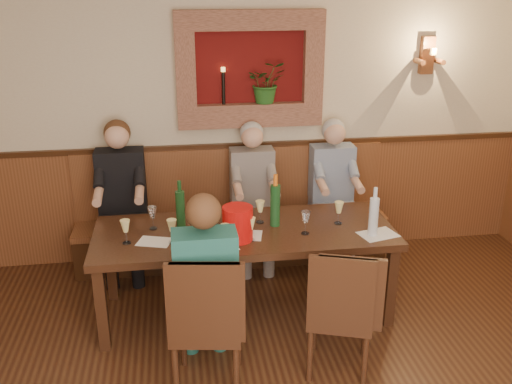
{
  "coord_description": "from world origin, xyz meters",
  "views": [
    {
      "loc": [
        -0.51,
        -2.29,
        2.66
      ],
      "look_at": [
        0.1,
        1.9,
        1.05
      ],
      "focal_mm": 40.0,
      "sensor_mm": 36.0,
      "label": 1
    }
  ],
  "objects_px": {
    "dining_table": "(245,238)",
    "chair_near_left": "(208,348)",
    "spittoon_bucket": "(238,223)",
    "chair_near_right": "(339,335)",
    "water_bottle": "(374,216)",
    "person_bench_mid": "(253,208)",
    "person_bench_right": "(333,204)",
    "wine_bottle_green_a": "(275,204)",
    "person_chair_front": "(206,303)",
    "bench": "(233,229)",
    "wine_bottle_green_b": "(180,208)",
    "person_bench_left": "(123,213)"
  },
  "relations": [
    {
      "from": "dining_table",
      "to": "chair_near_left",
      "type": "bearing_deg",
      "value": -112.36
    },
    {
      "from": "chair_near_right",
      "to": "dining_table",
      "type": "bearing_deg",
      "value": 141.94
    },
    {
      "from": "water_bottle",
      "to": "person_bench_mid",
      "type": "bearing_deg",
      "value": 126.36
    },
    {
      "from": "spittoon_bucket",
      "to": "water_bottle",
      "type": "distance_m",
      "value": 1.06
    },
    {
      "from": "spittoon_bucket",
      "to": "water_bottle",
      "type": "relative_size",
      "value": 0.68
    },
    {
      "from": "dining_table",
      "to": "wine_bottle_green_a",
      "type": "xyz_separation_m",
      "value": [
        0.26,
        0.05,
        0.26
      ]
    },
    {
      "from": "chair_near_left",
      "to": "wine_bottle_green_b",
      "type": "height_order",
      "value": "wine_bottle_green_b"
    },
    {
      "from": "person_bench_right",
      "to": "person_chair_front",
      "type": "height_order",
      "value": "person_chair_front"
    },
    {
      "from": "chair_near_left",
      "to": "person_bench_left",
      "type": "distance_m",
      "value": 1.88
    },
    {
      "from": "chair_near_left",
      "to": "chair_near_right",
      "type": "relative_size",
      "value": 1.06
    },
    {
      "from": "person_bench_mid",
      "to": "water_bottle",
      "type": "bearing_deg",
      "value": -53.64
    },
    {
      "from": "bench",
      "to": "wine_bottle_green_a",
      "type": "distance_m",
      "value": 1.11
    },
    {
      "from": "chair_near_left",
      "to": "bench",
      "type": "bearing_deg",
      "value": 87.24
    },
    {
      "from": "bench",
      "to": "water_bottle",
      "type": "height_order",
      "value": "water_bottle"
    },
    {
      "from": "person_bench_left",
      "to": "wine_bottle_green_b",
      "type": "relative_size",
      "value": 3.67
    },
    {
      "from": "wine_bottle_green_a",
      "to": "wine_bottle_green_b",
      "type": "xyz_separation_m",
      "value": [
        -0.76,
        0.07,
        -0.02
      ]
    },
    {
      "from": "chair_near_left",
      "to": "chair_near_right",
      "type": "xyz_separation_m",
      "value": [
        0.93,
        0.04,
        -0.02
      ]
    },
    {
      "from": "person_bench_mid",
      "to": "person_bench_right",
      "type": "distance_m",
      "value": 0.78
    },
    {
      "from": "dining_table",
      "to": "person_bench_right",
      "type": "xyz_separation_m",
      "value": [
        0.97,
        0.84,
        -0.1
      ]
    },
    {
      "from": "person_bench_right",
      "to": "water_bottle",
      "type": "distance_m",
      "value": 1.13
    },
    {
      "from": "water_bottle",
      "to": "wine_bottle_green_a",
      "type": "bearing_deg",
      "value": 158.09
    },
    {
      "from": "person_bench_left",
      "to": "chair_near_right",
      "type": "bearing_deg",
      "value": -46.94
    },
    {
      "from": "person_chair_front",
      "to": "spittoon_bucket",
      "type": "height_order",
      "value": "person_chair_front"
    },
    {
      "from": "wine_bottle_green_b",
      "to": "chair_near_left",
      "type": "bearing_deg",
      "value": -82.6
    },
    {
      "from": "chair_near_right",
      "to": "person_chair_front",
      "type": "bearing_deg",
      "value": -166.14
    },
    {
      "from": "wine_bottle_green_a",
      "to": "wine_bottle_green_b",
      "type": "distance_m",
      "value": 0.76
    },
    {
      "from": "person_bench_left",
      "to": "wine_bottle_green_b",
      "type": "xyz_separation_m",
      "value": [
        0.52,
        -0.71,
        0.31
      ]
    },
    {
      "from": "wine_bottle_green_a",
      "to": "chair_near_right",
      "type": "bearing_deg",
      "value": -71.68
    },
    {
      "from": "person_bench_right",
      "to": "wine_bottle_green_b",
      "type": "distance_m",
      "value": 1.67
    },
    {
      "from": "chair_near_left",
      "to": "wine_bottle_green_b",
      "type": "relative_size",
      "value": 2.62
    },
    {
      "from": "wine_bottle_green_a",
      "to": "person_bench_mid",
      "type": "bearing_deg",
      "value": 94.92
    },
    {
      "from": "person_bench_left",
      "to": "person_bench_mid",
      "type": "height_order",
      "value": "person_bench_left"
    },
    {
      "from": "chair_near_left",
      "to": "wine_bottle_green_a",
      "type": "distance_m",
      "value": 1.3
    },
    {
      "from": "chair_near_right",
      "to": "water_bottle",
      "type": "bearing_deg",
      "value": 74.52
    },
    {
      "from": "chair_near_left",
      "to": "water_bottle",
      "type": "bearing_deg",
      "value": 34.5
    },
    {
      "from": "person_bench_right",
      "to": "person_chair_front",
      "type": "distance_m",
      "value": 2.1
    },
    {
      "from": "dining_table",
      "to": "spittoon_bucket",
      "type": "bearing_deg",
      "value": -113.98
    },
    {
      "from": "person_chair_front",
      "to": "wine_bottle_green_b",
      "type": "xyz_separation_m",
      "value": [
        -0.14,
        0.9,
        0.33
      ]
    },
    {
      "from": "person_chair_front",
      "to": "wine_bottle_green_b",
      "type": "bearing_deg",
      "value": 98.56
    },
    {
      "from": "dining_table",
      "to": "water_bottle",
      "type": "height_order",
      "value": "water_bottle"
    },
    {
      "from": "dining_table",
      "to": "wine_bottle_green_b",
      "type": "bearing_deg",
      "value": 165.91
    },
    {
      "from": "person_bench_mid",
      "to": "chair_near_left",
      "type": "bearing_deg",
      "value": -107.84
    },
    {
      "from": "chair_near_left",
      "to": "person_chair_front",
      "type": "bearing_deg",
      "value": 97.02
    },
    {
      "from": "chair_near_left",
      "to": "person_bench_right",
      "type": "relative_size",
      "value": 0.74
    },
    {
      "from": "chair_near_left",
      "to": "wine_bottle_green_a",
      "type": "xyz_separation_m",
      "value": [
        0.63,
        0.95,
        0.63
      ]
    },
    {
      "from": "bench",
      "to": "person_bench_mid",
      "type": "height_order",
      "value": "person_bench_mid"
    },
    {
      "from": "chair_near_right",
      "to": "wine_bottle_green_b",
      "type": "xyz_separation_m",
      "value": [
        -1.06,
        0.99,
        0.63
      ]
    },
    {
      "from": "person_bench_left",
      "to": "wine_bottle_green_a",
      "type": "bearing_deg",
      "value": -31.43
    },
    {
      "from": "spittoon_bucket",
      "to": "wine_bottle_green_a",
      "type": "xyz_separation_m",
      "value": [
        0.33,
        0.22,
        0.05
      ]
    },
    {
      "from": "bench",
      "to": "person_bench_right",
      "type": "height_order",
      "value": "person_bench_right"
    }
  ]
}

